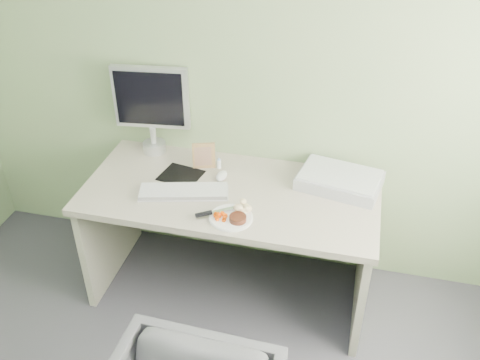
% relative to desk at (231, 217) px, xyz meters
% --- Properties ---
extents(wall_back, '(3.50, 0.00, 3.50)m').
position_rel_desk_xyz_m(wall_back, '(0.00, 0.38, 0.80)').
color(wall_back, gray).
rests_on(wall_back, floor).
extents(desk, '(1.60, 0.75, 0.73)m').
position_rel_desk_xyz_m(desk, '(0.00, 0.00, 0.00)').
color(desk, '#B5AB97').
rests_on(desk, floor).
extents(plate, '(0.22, 0.22, 0.01)m').
position_rel_desk_xyz_m(plate, '(0.07, -0.24, 0.19)').
color(plate, white).
rests_on(plate, desk).
extents(steak, '(0.11, 0.11, 0.03)m').
position_rel_desk_xyz_m(steak, '(0.11, -0.26, 0.21)').
color(steak, black).
rests_on(steak, plate).
extents(potato_pile, '(0.10, 0.09, 0.05)m').
position_rel_desk_xyz_m(potato_pile, '(0.10, -0.18, 0.22)').
color(potato_pile, tan).
rests_on(potato_pile, plate).
extents(carrot_heap, '(0.07, 0.06, 0.04)m').
position_rel_desk_xyz_m(carrot_heap, '(0.02, -0.26, 0.21)').
color(carrot_heap, '#EC4D04').
rests_on(carrot_heap, plate).
extents(steak_knife, '(0.20, 0.14, 0.02)m').
position_rel_desk_xyz_m(steak_knife, '(-0.04, -0.24, 0.21)').
color(steak_knife, silver).
rests_on(steak_knife, plate).
extents(mousepad, '(0.25, 0.23, 0.00)m').
position_rel_desk_xyz_m(mousepad, '(-0.31, 0.08, 0.18)').
color(mousepad, black).
rests_on(mousepad, desk).
extents(keyboard, '(0.49, 0.25, 0.02)m').
position_rel_desk_xyz_m(keyboard, '(-0.24, -0.09, 0.20)').
color(keyboard, white).
rests_on(keyboard, desk).
extents(computer_mouse, '(0.06, 0.10, 0.04)m').
position_rel_desk_xyz_m(computer_mouse, '(-0.08, 0.10, 0.20)').
color(computer_mouse, white).
rests_on(computer_mouse, desk).
extents(photo_frame, '(0.13, 0.06, 0.16)m').
position_rel_desk_xyz_m(photo_frame, '(-0.20, 0.19, 0.26)').
color(photo_frame, olive).
rests_on(photo_frame, desk).
extents(eyedrop_bottle, '(0.02, 0.02, 0.07)m').
position_rel_desk_xyz_m(eyedrop_bottle, '(-0.12, 0.20, 0.22)').
color(eyedrop_bottle, white).
rests_on(eyedrop_bottle, desk).
extents(scanner, '(0.48, 0.37, 0.07)m').
position_rel_desk_xyz_m(scanner, '(0.57, 0.18, 0.22)').
color(scanner, '#A7A8AE').
rests_on(scanner, desk).
extents(monitor, '(0.44, 0.14, 0.53)m').
position_rel_desk_xyz_m(monitor, '(-0.55, 0.31, 0.48)').
color(monitor, silver).
rests_on(monitor, desk).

